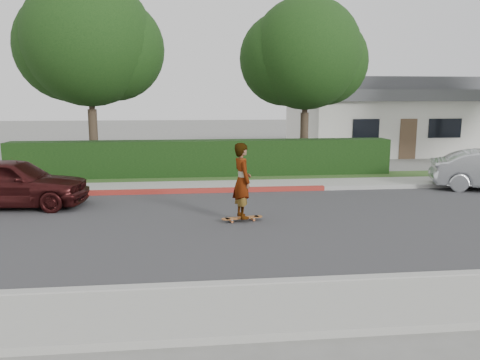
{
  "coord_description": "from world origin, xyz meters",
  "views": [
    {
      "loc": [
        -3.62,
        -11.32,
        3.1
      ],
      "look_at": [
        -2.28,
        0.75,
        1.0
      ],
      "focal_mm": 35.0,
      "sensor_mm": 36.0,
      "label": 1
    }
  ],
  "objects": [
    {
      "name": "planting_strip",
      "position": [
        0.0,
        6.6,
        0.05
      ],
      "size": [
        60.0,
        1.6,
        0.1
      ],
      "primitive_type": "cube",
      "color": "#2D4C1E",
      "rests_on": "ground"
    },
    {
      "name": "sidewalk_near",
      "position": [
        0.0,
        -5.0,
        0.06
      ],
      "size": [
        60.0,
        1.6,
        0.12
      ],
      "primitive_type": "cube",
      "color": "gray",
      "rests_on": "ground"
    },
    {
      "name": "road",
      "position": [
        0.0,
        0.0,
        0.01
      ],
      "size": [
        60.0,
        8.0,
        0.01
      ],
      "primitive_type": "cube",
      "color": "#2D2D30",
      "rests_on": "ground"
    },
    {
      "name": "tree_left",
      "position": [
        -7.51,
        8.69,
        5.26
      ],
      "size": [
        5.99,
        5.21,
        8.0
      ],
      "color": "#33261C",
      "rests_on": "ground"
    },
    {
      "name": "tree_center",
      "position": [
        1.49,
        9.19,
        4.9
      ],
      "size": [
        5.66,
        4.84,
        7.44
      ],
      "color": "#33261C",
      "rests_on": "ground"
    },
    {
      "name": "sidewalk_far",
      "position": [
        0.0,
        5.0,
        0.06
      ],
      "size": [
        60.0,
        1.6,
        0.12
      ],
      "primitive_type": "cube",
      "color": "gray",
      "rests_on": "ground"
    },
    {
      "name": "skateboard",
      "position": [
        -2.28,
        0.25,
        0.1
      ],
      "size": [
        1.11,
        0.42,
        0.1
      ],
      "rotation": [
        0.0,
        0.0,
        0.19
      ],
      "color": "#B05E30",
      "rests_on": "ground"
    },
    {
      "name": "hedge",
      "position": [
        -3.0,
        7.2,
        0.75
      ],
      "size": [
        15.0,
        1.0,
        1.5
      ],
      "primitive_type": "cube",
      "color": "black",
      "rests_on": "ground"
    },
    {
      "name": "flowering_shrub",
      "position": [
        -10.01,
        6.74,
        0.33
      ],
      "size": [
        1.4,
        1.0,
        0.9
      ],
      "color": "#2D4C19",
      "rests_on": "ground"
    },
    {
      "name": "curb_far",
      "position": [
        0.0,
        4.1,
        0.07
      ],
      "size": [
        60.0,
        0.2,
        0.15
      ],
      "primitive_type": "cube",
      "color": "#9E9E99",
      "rests_on": "ground"
    },
    {
      "name": "house",
      "position": [
        8.0,
        16.0,
        2.1
      ],
      "size": [
        10.6,
        8.6,
        4.3
      ],
      "color": "beige",
      "rests_on": "ground"
    },
    {
      "name": "curb_red_section",
      "position": [
        -5.0,
        4.1,
        0.08
      ],
      "size": [
        12.0,
        0.21,
        0.15
      ],
      "primitive_type": "cube",
      "color": "maroon",
      "rests_on": "ground"
    },
    {
      "name": "skateboarder",
      "position": [
        -2.28,
        0.25,
        1.07
      ],
      "size": [
        0.6,
        0.78,
        1.92
      ],
      "primitive_type": "imported",
      "rotation": [
        0.0,
        0.0,
        1.79
      ],
      "color": "white",
      "rests_on": "skateboard"
    },
    {
      "name": "ground",
      "position": [
        0.0,
        0.0,
        0.0
      ],
      "size": [
        120.0,
        120.0,
        0.0
      ],
      "primitive_type": "plane",
      "color": "slate",
      "rests_on": "ground"
    },
    {
      "name": "curb_near",
      "position": [
        0.0,
        -4.1,
        0.07
      ],
      "size": [
        60.0,
        0.2,
        0.15
      ],
      "primitive_type": "cube",
      "color": "#9E9E99",
      "rests_on": "ground"
    },
    {
      "name": "car_maroon",
      "position": [
        -8.73,
        2.59,
        0.73
      ],
      "size": [
        4.41,
        2.05,
        1.46
      ],
      "primitive_type": "imported",
      "rotation": [
        0.0,
        0.0,
        1.5
      ],
      "color": "#381111",
      "rests_on": "ground"
    }
  ]
}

